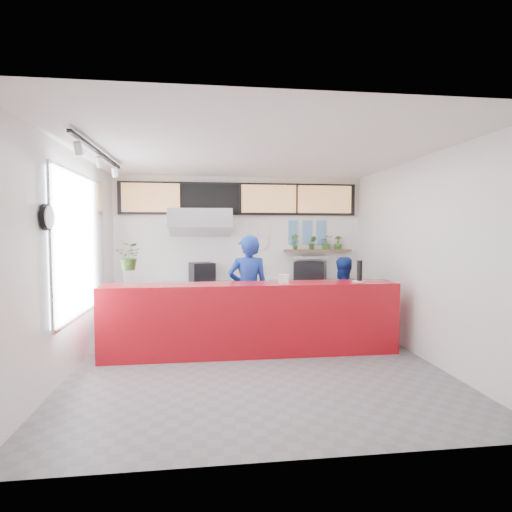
% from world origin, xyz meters
% --- Properties ---
extents(floor, '(5.00, 5.00, 0.00)m').
position_xyz_m(floor, '(0.00, 0.00, 0.00)').
color(floor, slate).
rests_on(floor, ground).
extents(ceiling, '(5.00, 5.00, 0.00)m').
position_xyz_m(ceiling, '(0.00, 0.00, 3.00)').
color(ceiling, silver).
extents(wall_back, '(5.00, 0.00, 5.00)m').
position_xyz_m(wall_back, '(0.00, 2.50, 1.50)').
color(wall_back, white).
rests_on(wall_back, ground).
extents(wall_left, '(0.00, 5.00, 5.00)m').
position_xyz_m(wall_left, '(-2.50, 0.00, 1.50)').
color(wall_left, white).
rests_on(wall_left, ground).
extents(wall_right, '(0.00, 5.00, 5.00)m').
position_xyz_m(wall_right, '(2.50, 0.00, 1.50)').
color(wall_right, white).
rests_on(wall_right, ground).
extents(service_counter, '(4.50, 0.60, 1.10)m').
position_xyz_m(service_counter, '(0.00, 0.40, 0.55)').
color(service_counter, '#B20C17').
rests_on(service_counter, ground).
extents(cream_band, '(5.00, 0.02, 0.80)m').
position_xyz_m(cream_band, '(0.00, 2.49, 2.60)').
color(cream_band, beige).
rests_on(cream_band, wall_back).
extents(prep_bench, '(1.80, 0.60, 0.90)m').
position_xyz_m(prep_bench, '(-0.80, 2.20, 0.45)').
color(prep_bench, '#B2B5BA').
rests_on(prep_bench, ground).
extents(panini_oven, '(0.53, 0.53, 0.39)m').
position_xyz_m(panini_oven, '(-0.78, 2.20, 1.09)').
color(panini_oven, black).
rests_on(panini_oven, prep_bench).
extents(extraction_hood, '(1.20, 0.70, 0.35)m').
position_xyz_m(extraction_hood, '(-0.80, 2.15, 2.15)').
color(extraction_hood, '#B2B5BA').
rests_on(extraction_hood, ceiling).
extents(hood_lip, '(1.20, 0.69, 0.31)m').
position_xyz_m(hood_lip, '(-0.80, 2.15, 1.95)').
color(hood_lip, '#B2B5BA').
rests_on(hood_lip, ceiling).
extents(right_bench, '(1.80, 0.60, 0.90)m').
position_xyz_m(right_bench, '(1.50, 2.20, 0.45)').
color(right_bench, '#B2B5BA').
rests_on(right_bench, ground).
extents(espresso_machine, '(0.72, 0.64, 0.39)m').
position_xyz_m(espresso_machine, '(1.39, 2.20, 1.09)').
color(espresso_machine, black).
rests_on(espresso_machine, right_bench).
extents(espresso_tray, '(0.68, 0.55, 0.05)m').
position_xyz_m(espresso_tray, '(1.39, 2.20, 1.38)').
color(espresso_tray, '#A2A5A9').
rests_on(espresso_tray, espresso_machine).
extents(herb_shelf, '(1.40, 0.18, 0.04)m').
position_xyz_m(herb_shelf, '(1.60, 2.40, 1.50)').
color(herb_shelf, brown).
rests_on(herb_shelf, wall_back).
extents(menu_board_far_left, '(1.10, 0.10, 0.55)m').
position_xyz_m(menu_board_far_left, '(-1.75, 2.38, 2.55)').
color(menu_board_far_left, tan).
rests_on(menu_board_far_left, wall_back).
extents(menu_board_mid_left, '(1.10, 0.10, 0.55)m').
position_xyz_m(menu_board_mid_left, '(-0.59, 2.38, 2.55)').
color(menu_board_mid_left, black).
rests_on(menu_board_mid_left, wall_back).
extents(menu_board_mid_right, '(1.10, 0.10, 0.55)m').
position_xyz_m(menu_board_mid_right, '(0.57, 2.38, 2.55)').
color(menu_board_mid_right, tan).
rests_on(menu_board_mid_right, wall_back).
extents(menu_board_far_right, '(1.10, 0.10, 0.55)m').
position_xyz_m(menu_board_far_right, '(1.73, 2.38, 2.55)').
color(menu_board_far_right, tan).
rests_on(menu_board_far_right, wall_back).
extents(soffit, '(4.80, 0.04, 0.65)m').
position_xyz_m(soffit, '(0.00, 2.46, 2.55)').
color(soffit, black).
rests_on(soffit, wall_back).
extents(window_pane, '(0.04, 2.20, 1.90)m').
position_xyz_m(window_pane, '(-2.47, 0.30, 1.70)').
color(window_pane, silver).
rests_on(window_pane, wall_left).
extents(window_frame, '(0.03, 2.30, 2.00)m').
position_xyz_m(window_frame, '(-2.45, 0.30, 1.70)').
color(window_frame, '#B2B5BA').
rests_on(window_frame, wall_left).
extents(wall_clock_rim, '(0.05, 0.30, 0.30)m').
position_xyz_m(wall_clock_rim, '(-2.46, -0.90, 2.05)').
color(wall_clock_rim, black).
rests_on(wall_clock_rim, wall_left).
extents(wall_clock_face, '(0.02, 0.26, 0.26)m').
position_xyz_m(wall_clock_face, '(-2.43, -0.90, 2.05)').
color(wall_clock_face, white).
rests_on(wall_clock_face, wall_left).
extents(track_rail, '(0.05, 2.40, 0.04)m').
position_xyz_m(track_rail, '(-2.10, 0.00, 2.94)').
color(track_rail, black).
rests_on(track_rail, ceiling).
extents(dec_plate_a, '(0.24, 0.03, 0.24)m').
position_xyz_m(dec_plate_a, '(0.15, 2.47, 1.75)').
color(dec_plate_a, silver).
rests_on(dec_plate_a, wall_back).
extents(dec_plate_b, '(0.24, 0.03, 0.24)m').
position_xyz_m(dec_plate_b, '(0.45, 2.47, 1.65)').
color(dec_plate_b, silver).
rests_on(dec_plate_b, wall_back).
extents(dec_plate_c, '(0.24, 0.03, 0.24)m').
position_xyz_m(dec_plate_c, '(0.15, 2.47, 1.45)').
color(dec_plate_c, silver).
rests_on(dec_plate_c, wall_back).
extents(dec_plate_d, '(0.24, 0.03, 0.24)m').
position_xyz_m(dec_plate_d, '(0.50, 2.47, 1.90)').
color(dec_plate_d, silver).
rests_on(dec_plate_d, wall_back).
extents(photo_frame_a, '(0.20, 0.02, 0.25)m').
position_xyz_m(photo_frame_a, '(1.10, 2.48, 2.00)').
color(photo_frame_a, '#598CBF').
rests_on(photo_frame_a, wall_back).
extents(photo_frame_b, '(0.20, 0.02, 0.25)m').
position_xyz_m(photo_frame_b, '(1.40, 2.48, 2.00)').
color(photo_frame_b, '#598CBF').
rests_on(photo_frame_b, wall_back).
extents(photo_frame_c, '(0.20, 0.02, 0.25)m').
position_xyz_m(photo_frame_c, '(1.70, 2.48, 2.00)').
color(photo_frame_c, '#598CBF').
rests_on(photo_frame_c, wall_back).
extents(photo_frame_d, '(0.20, 0.02, 0.25)m').
position_xyz_m(photo_frame_d, '(1.10, 2.48, 1.75)').
color(photo_frame_d, '#598CBF').
rests_on(photo_frame_d, wall_back).
extents(photo_frame_e, '(0.20, 0.02, 0.25)m').
position_xyz_m(photo_frame_e, '(1.40, 2.48, 1.75)').
color(photo_frame_e, '#598CBF').
rests_on(photo_frame_e, wall_back).
extents(photo_frame_f, '(0.20, 0.02, 0.25)m').
position_xyz_m(photo_frame_f, '(1.70, 2.48, 1.75)').
color(photo_frame_f, '#598CBF').
rests_on(photo_frame_f, wall_back).
extents(staff_center, '(0.68, 0.45, 1.84)m').
position_xyz_m(staff_center, '(-0.01, 0.85, 0.92)').
color(staff_center, navy).
rests_on(staff_center, ground).
extents(staff_right, '(0.80, 0.67, 1.46)m').
position_xyz_m(staff_right, '(1.59, 0.87, 0.73)').
color(staff_right, navy).
rests_on(staff_right, ground).
extents(herb_a, '(0.21, 0.18, 0.33)m').
position_xyz_m(herb_a, '(1.12, 2.40, 1.69)').
color(herb_a, '#325C20').
rests_on(herb_a, herb_shelf).
extents(herb_b, '(0.19, 0.17, 0.28)m').
position_xyz_m(herb_b, '(1.49, 2.40, 1.66)').
color(herb_b, '#325C20').
rests_on(herb_b, herb_shelf).
extents(herb_c, '(0.29, 0.26, 0.29)m').
position_xyz_m(herb_c, '(1.79, 2.40, 1.66)').
color(herb_c, '#325C20').
rests_on(herb_c, herb_shelf).
extents(herb_d, '(0.19, 0.18, 0.28)m').
position_xyz_m(herb_d, '(2.04, 2.40, 1.66)').
color(herb_d, '#325C20').
rests_on(herb_d, herb_shelf).
extents(glass_vase, '(0.20, 0.20, 0.24)m').
position_xyz_m(glass_vase, '(-1.80, 0.39, 1.22)').
color(glass_vase, silver).
rests_on(glass_vase, service_counter).
extents(basil_vase, '(0.43, 0.39, 0.41)m').
position_xyz_m(basil_vase, '(-1.80, 0.39, 1.52)').
color(basil_vase, '#325C20').
rests_on(basil_vase, glass_vase).
extents(napkin_holder, '(0.18, 0.15, 0.14)m').
position_xyz_m(napkin_holder, '(0.49, 0.35, 1.17)').
color(napkin_holder, silver).
rests_on(napkin_holder, service_counter).
extents(white_plate, '(0.27, 0.27, 0.02)m').
position_xyz_m(white_plate, '(1.71, 0.39, 1.11)').
color(white_plate, silver).
rests_on(white_plate, service_counter).
extents(pepper_mill, '(0.10, 0.10, 0.32)m').
position_xyz_m(pepper_mill, '(1.71, 0.39, 1.28)').
color(pepper_mill, black).
rests_on(pepper_mill, white_plate).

